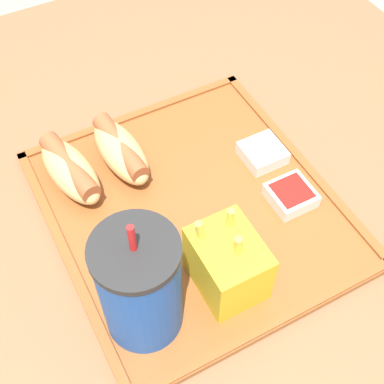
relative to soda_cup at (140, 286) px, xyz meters
The scene contains 8 objects.
dining_table 0.49m from the soda_cup, 44.59° to the right, with size 1.11×1.07×0.75m.
food_tray 0.18m from the soda_cup, 46.86° to the right, with size 0.39×0.36×0.01m.
soda_cup is the anchor object (origin of this frame).
hot_dog_far 0.23m from the soda_cup, ahead, with size 0.14×0.07×0.05m.
hot_dog_near 0.24m from the soda_cup, 17.30° to the right, with size 0.13×0.06×0.05m.
fries_carton 0.11m from the soda_cup, 91.33° to the right, with size 0.09×0.07×0.10m.
sauce_cup_mayo 0.29m from the soda_cup, 60.37° to the right, with size 0.06×0.06×0.02m.
sauce_cup_ketchup 0.26m from the soda_cup, 75.82° to the right, with size 0.06×0.06×0.02m.
Camera 1 is at (-0.36, 0.18, 1.33)m, focal length 50.00 mm.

